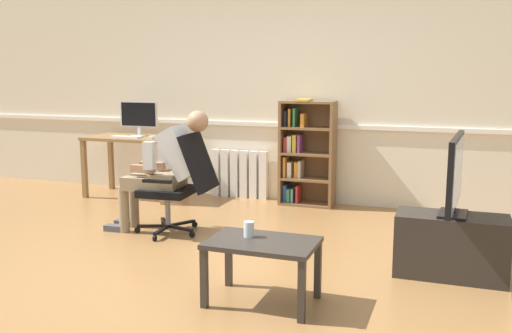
{
  "coord_description": "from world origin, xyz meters",
  "views": [
    {
      "loc": [
        1.84,
        -3.81,
        1.52
      ],
      "look_at": [
        0.15,
        0.85,
        0.7
      ],
      "focal_mm": 39.13,
      "sensor_mm": 36.0,
      "label": 1
    }
  ],
  "objects_px": {
    "computer_desk": "(134,145)",
    "drinking_glass": "(249,229)",
    "tv_stand": "(451,246)",
    "tv_screen": "(455,174)",
    "person_seated": "(165,167)",
    "bookshelf": "(304,154)",
    "coffee_table": "(262,250)",
    "keyboard": "(126,137)",
    "computer_mouse": "(152,137)",
    "office_chair": "(181,180)",
    "radiator": "(239,174)",
    "imac_monitor": "(139,116)"
  },
  "relations": [
    {
      "from": "bookshelf",
      "to": "tv_stand",
      "type": "xyz_separation_m",
      "value": [
        1.67,
        -1.93,
        -0.37
      ]
    },
    {
      "from": "drinking_glass",
      "to": "computer_desk",
      "type": "bearing_deg",
      "value": 134.36
    },
    {
      "from": "imac_monitor",
      "to": "tv_screen",
      "type": "bearing_deg",
      "value": -24.58
    },
    {
      "from": "tv_screen",
      "to": "drinking_glass",
      "type": "bearing_deg",
      "value": 128.87
    },
    {
      "from": "radiator",
      "to": "computer_desk",
      "type": "bearing_deg",
      "value": -162.7
    },
    {
      "from": "computer_mouse",
      "to": "bookshelf",
      "type": "height_order",
      "value": "bookshelf"
    },
    {
      "from": "bookshelf",
      "to": "person_seated",
      "type": "bearing_deg",
      "value": -120.24
    },
    {
      "from": "person_seated",
      "to": "tv_screen",
      "type": "height_order",
      "value": "person_seated"
    },
    {
      "from": "keyboard",
      "to": "computer_mouse",
      "type": "bearing_deg",
      "value": 3.3
    },
    {
      "from": "imac_monitor",
      "to": "tv_screen",
      "type": "xyz_separation_m",
      "value": [
        3.75,
        -1.72,
        -0.21
      ]
    },
    {
      "from": "keyboard",
      "to": "computer_mouse",
      "type": "xyz_separation_m",
      "value": [
        0.35,
        0.02,
        0.01
      ]
    },
    {
      "from": "tv_stand",
      "to": "drinking_glass",
      "type": "distance_m",
      "value": 1.6
    },
    {
      "from": "computer_mouse",
      "to": "tv_stand",
      "type": "xyz_separation_m",
      "value": [
        3.45,
        -1.52,
        -0.53
      ]
    },
    {
      "from": "keyboard",
      "to": "drinking_glass",
      "type": "distance_m",
      "value": 3.49
    },
    {
      "from": "computer_desk",
      "to": "coffee_table",
      "type": "distance_m",
      "value": 3.68
    },
    {
      "from": "keyboard",
      "to": "drinking_glass",
      "type": "bearing_deg",
      "value": -43.78
    },
    {
      "from": "tv_stand",
      "to": "tv_screen",
      "type": "xyz_separation_m",
      "value": [
        0.0,
        -0.0,
        0.55
      ]
    },
    {
      "from": "imac_monitor",
      "to": "radiator",
      "type": "distance_m",
      "value": 1.45
    },
    {
      "from": "tv_screen",
      "to": "person_seated",
      "type": "bearing_deg",
      "value": 86.81
    },
    {
      "from": "imac_monitor",
      "to": "bookshelf",
      "type": "relative_size",
      "value": 0.42
    },
    {
      "from": "keyboard",
      "to": "office_chair",
      "type": "relative_size",
      "value": 0.39
    },
    {
      "from": "computer_mouse",
      "to": "tv_stand",
      "type": "bearing_deg",
      "value": -23.73
    },
    {
      "from": "radiator",
      "to": "drinking_glass",
      "type": "bearing_deg",
      "value": -67.16
    },
    {
      "from": "computer_mouse",
      "to": "tv_screen",
      "type": "bearing_deg",
      "value": -23.72
    },
    {
      "from": "drinking_glass",
      "to": "bookshelf",
      "type": "bearing_deg",
      "value": 97.65
    },
    {
      "from": "imac_monitor",
      "to": "coffee_table",
      "type": "height_order",
      "value": "imac_monitor"
    },
    {
      "from": "computer_desk",
      "to": "bookshelf",
      "type": "height_order",
      "value": "bookshelf"
    },
    {
      "from": "radiator",
      "to": "tv_screen",
      "type": "bearing_deg",
      "value": -38.72
    },
    {
      "from": "tv_stand",
      "to": "person_seated",
      "type": "bearing_deg",
      "value": 172.92
    },
    {
      "from": "office_chair",
      "to": "tv_stand",
      "type": "bearing_deg",
      "value": 77.94
    },
    {
      "from": "imac_monitor",
      "to": "computer_mouse",
      "type": "distance_m",
      "value": 0.43
    },
    {
      "from": "coffee_table",
      "to": "drinking_glass",
      "type": "xyz_separation_m",
      "value": [
        -0.11,
        0.05,
        0.12
      ]
    },
    {
      "from": "computer_desk",
      "to": "drinking_glass",
      "type": "xyz_separation_m",
      "value": [
        2.49,
        -2.54,
        -0.16
      ]
    },
    {
      "from": "computer_desk",
      "to": "tv_screen",
      "type": "relative_size",
      "value": 1.27
    },
    {
      "from": "keyboard",
      "to": "drinking_glass",
      "type": "height_order",
      "value": "keyboard"
    },
    {
      "from": "tv_stand",
      "to": "tv_screen",
      "type": "height_order",
      "value": "tv_screen"
    },
    {
      "from": "coffee_table",
      "to": "person_seated",
      "type": "bearing_deg",
      "value": 138.2
    },
    {
      "from": "imac_monitor",
      "to": "person_seated",
      "type": "distance_m",
      "value": 1.84
    },
    {
      "from": "computer_desk",
      "to": "tv_screen",
      "type": "height_order",
      "value": "tv_screen"
    },
    {
      "from": "computer_mouse",
      "to": "drinking_glass",
      "type": "relative_size",
      "value": 0.94
    },
    {
      "from": "keyboard",
      "to": "bookshelf",
      "type": "relative_size",
      "value": 0.31
    },
    {
      "from": "person_seated",
      "to": "bookshelf",
      "type": "bearing_deg",
      "value": 145.51
    },
    {
      "from": "radiator",
      "to": "coffee_table",
      "type": "bearing_deg",
      "value": -65.66
    },
    {
      "from": "keyboard",
      "to": "tv_stand",
      "type": "bearing_deg",
      "value": -21.51
    },
    {
      "from": "computer_desk",
      "to": "keyboard",
      "type": "relative_size",
      "value": 3.08
    },
    {
      "from": "computer_desk",
      "to": "office_chair",
      "type": "distance_m",
      "value": 1.87
    },
    {
      "from": "radiator",
      "to": "coffee_table",
      "type": "height_order",
      "value": "radiator"
    },
    {
      "from": "keyboard",
      "to": "computer_mouse",
      "type": "relative_size",
      "value": 3.82
    },
    {
      "from": "tv_stand",
      "to": "drinking_glass",
      "type": "bearing_deg",
      "value": -144.98
    },
    {
      "from": "imac_monitor",
      "to": "coffee_table",
      "type": "bearing_deg",
      "value": -46.09
    }
  ]
}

